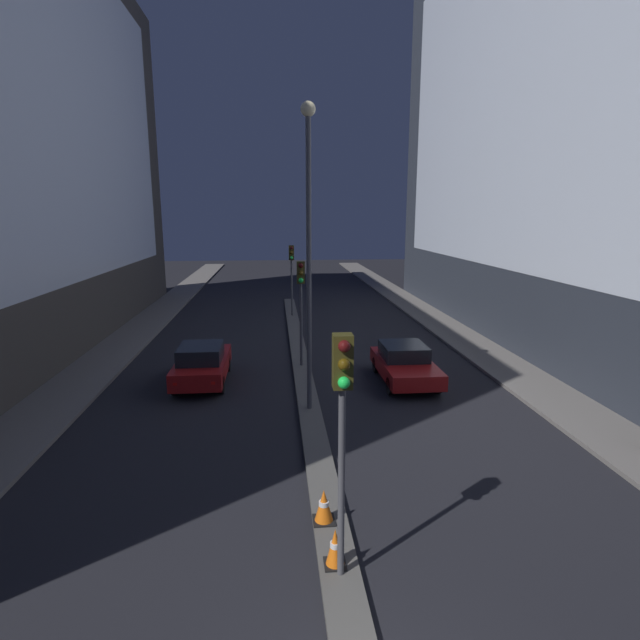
% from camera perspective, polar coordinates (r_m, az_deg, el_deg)
% --- Properties ---
extents(building_right, '(6.01, 36.11, 22.57)m').
position_cam_1_polar(building_right, '(27.10, 27.55, 21.17)').
color(building_right, '#2D333D').
rests_on(building_right, ground).
extents(median_strip, '(0.73, 31.26, 0.13)m').
position_cam_1_polar(median_strip, '(22.29, -2.30, -4.44)').
color(median_strip, '#56544F').
rests_on(median_strip, ground).
extents(traffic_light_near, '(0.32, 0.42, 4.37)m').
position_cam_1_polar(traffic_light_near, '(8.28, 2.58, -9.49)').
color(traffic_light_near, '#4C4C51').
rests_on(traffic_light_near, median_strip).
extents(traffic_light_mid, '(0.32, 0.42, 4.37)m').
position_cam_1_polar(traffic_light_mid, '(20.43, -2.20, 3.47)').
color(traffic_light_mid, '#4C4C51').
rests_on(traffic_light_mid, median_strip).
extents(traffic_light_far, '(0.32, 0.42, 4.37)m').
position_cam_1_polar(traffic_light_far, '(30.97, -3.27, 6.38)').
color(traffic_light_far, '#4C4C51').
rests_on(traffic_light_far, median_strip).
extents(street_lamp, '(0.45, 0.45, 9.46)m').
position_cam_1_polar(street_lamp, '(15.46, -1.31, 10.53)').
color(street_lamp, '#4C4C51').
rests_on(street_lamp, median_strip).
extents(traffic_cone_near, '(0.40, 0.40, 0.72)m').
position_cam_1_polar(traffic_cone_near, '(9.90, 1.74, -24.53)').
color(traffic_cone_near, black).
rests_on(traffic_cone_near, median_strip).
extents(traffic_cone_far, '(0.46, 0.46, 0.71)m').
position_cam_1_polar(traffic_cone_far, '(10.99, 0.44, -20.45)').
color(traffic_cone_far, black).
rests_on(traffic_cone_far, median_strip).
extents(car_left_lane, '(1.85, 4.22, 1.55)m').
position_cam_1_polar(car_left_lane, '(19.68, -13.32, -4.86)').
color(car_left_lane, maroon).
rests_on(car_left_lane, ground).
extents(car_right_lane, '(1.94, 4.19, 1.43)m').
position_cam_1_polar(car_right_lane, '(19.62, 9.66, -4.90)').
color(car_right_lane, maroon).
rests_on(car_right_lane, ground).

